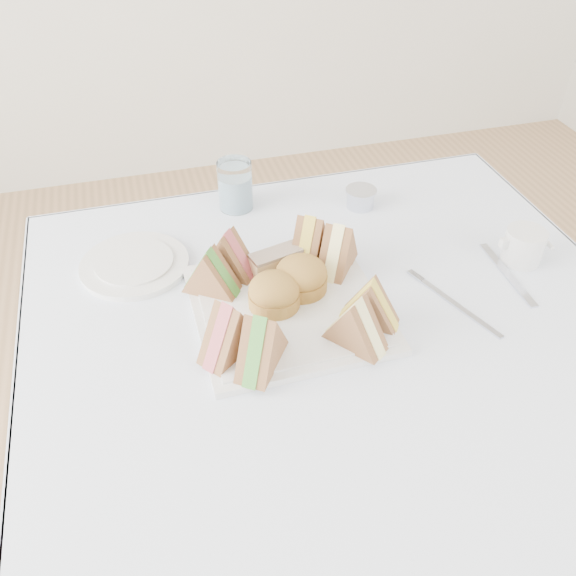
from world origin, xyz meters
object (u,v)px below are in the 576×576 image
object	(u,v)px
table	(337,474)
serving_plate	(288,308)
water_glass	(235,185)
creamer_jug	(524,246)

from	to	relation	value
table	serving_plate	bearing A→B (deg)	129.11
table	serving_plate	size ratio (longest dim) A/B	2.91
water_glass	creamer_jug	world-z (taller)	water_glass
creamer_jug	water_glass	bearing A→B (deg)	148.52
table	creamer_jug	distance (m)	0.57
table	creamer_jug	size ratio (longest dim) A/B	12.36
serving_plate	creamer_jug	world-z (taller)	creamer_jug
water_glass	creamer_jug	xyz separation A→B (m)	(0.47, -0.32, -0.02)
table	water_glass	xyz separation A→B (m)	(-0.09, 0.43, 0.43)
creamer_jug	serving_plate	bearing A→B (deg)	-174.57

